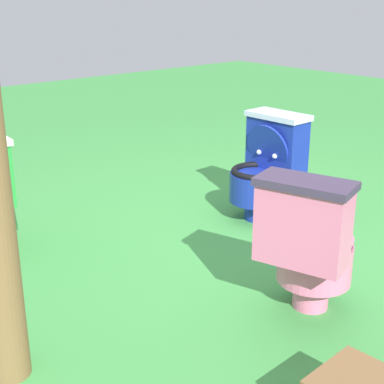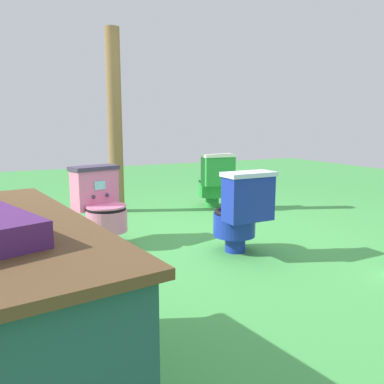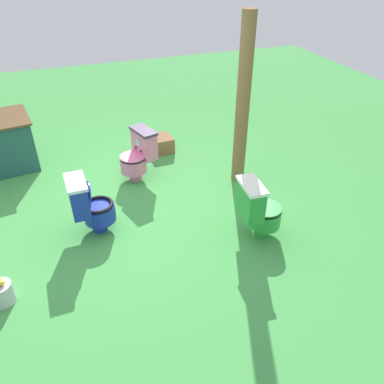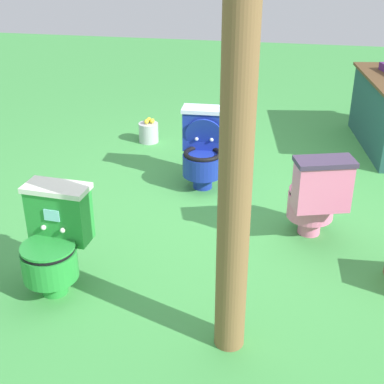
# 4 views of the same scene
# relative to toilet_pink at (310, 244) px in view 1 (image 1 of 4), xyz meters

# --- Properties ---
(ground) EXTENTS (14.00, 14.00, 0.00)m
(ground) POSITION_rel_toilet_pink_xyz_m (-0.40, -0.73, -0.37)
(ground) COLOR #429947
(toilet_pink) EXTENTS (0.59, 0.53, 0.73)m
(toilet_pink) POSITION_rel_toilet_pink_xyz_m (0.00, 0.00, 0.00)
(toilet_pink) COLOR pink
(toilet_pink) RESTS_ON ground
(toilet_blue) EXTENTS (0.50, 0.44, 0.73)m
(toilet_blue) POSITION_rel_toilet_pink_xyz_m (-0.81, -1.00, 0.00)
(toilet_blue) COLOR #192D9E
(toilet_blue) RESTS_ON ground
(lemon_bucket) EXTENTS (0.22, 0.22, 0.28)m
(lemon_bucket) POSITION_rel_toilet_pink_xyz_m (-1.77, -1.79, -0.25)
(lemon_bucket) COLOR #B7B7BF
(lemon_bucket) RESTS_ON ground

